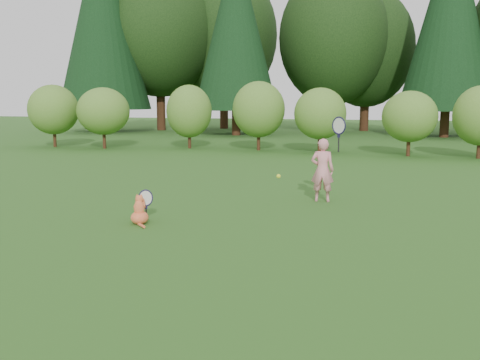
% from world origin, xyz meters
% --- Properties ---
extents(ground, '(100.00, 100.00, 0.00)m').
position_xyz_m(ground, '(0.00, 0.00, 0.00)').
color(ground, '#1E5116').
rests_on(ground, ground).
extents(shrub_row, '(28.00, 3.00, 2.80)m').
position_xyz_m(shrub_row, '(0.00, 13.00, 1.40)').
color(shrub_row, '#4A7825').
rests_on(shrub_row, ground).
extents(woodland_backdrop, '(48.00, 10.00, 15.00)m').
position_xyz_m(woodland_backdrop, '(0.00, 23.00, 7.50)').
color(woodland_backdrop, black).
rests_on(woodland_backdrop, ground).
extents(child, '(0.72, 0.41, 1.98)m').
position_xyz_m(child, '(1.41, 2.85, 0.69)').
color(child, pink).
rests_on(child, ground).
extents(cat, '(0.49, 0.74, 0.70)m').
position_xyz_m(cat, '(-1.35, -0.04, 0.27)').
color(cat, '#D25028').
rests_on(cat, ground).
extents(tennis_ball, '(0.07, 0.07, 0.07)m').
position_xyz_m(tennis_ball, '(0.90, 0.77, 0.80)').
color(tennis_ball, yellow).
rests_on(tennis_ball, ground).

